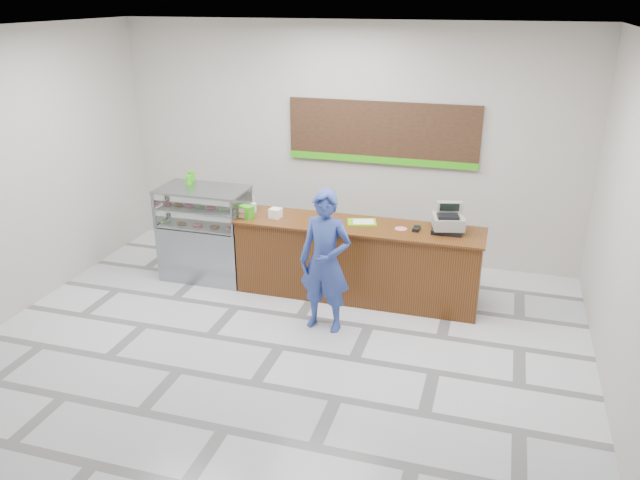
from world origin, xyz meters
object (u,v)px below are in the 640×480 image
(sales_counter, at_px, (357,261))
(customer, at_px, (325,261))
(cash_register, at_px, (448,221))
(display_case, at_px, (205,233))
(serving_tray, at_px, (362,222))

(sales_counter, distance_m, customer, 1.01)
(cash_register, height_order, customer, customer)
(sales_counter, relative_size, cash_register, 6.90)
(cash_register, bearing_deg, customer, -155.64)
(display_case, height_order, serving_tray, display_case)
(display_case, relative_size, cash_register, 2.81)
(customer, bearing_deg, cash_register, 43.48)
(display_case, xyz_separation_m, customer, (2.04, -0.93, 0.20))
(sales_counter, distance_m, cash_register, 1.31)
(sales_counter, height_order, cash_register, cash_register)
(sales_counter, distance_m, serving_tray, 0.53)
(customer, bearing_deg, serving_tray, 83.71)
(cash_register, bearing_deg, sales_counter, 171.20)
(serving_tray, xyz_separation_m, customer, (-0.21, -1.01, -0.16))
(cash_register, bearing_deg, serving_tray, 167.34)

